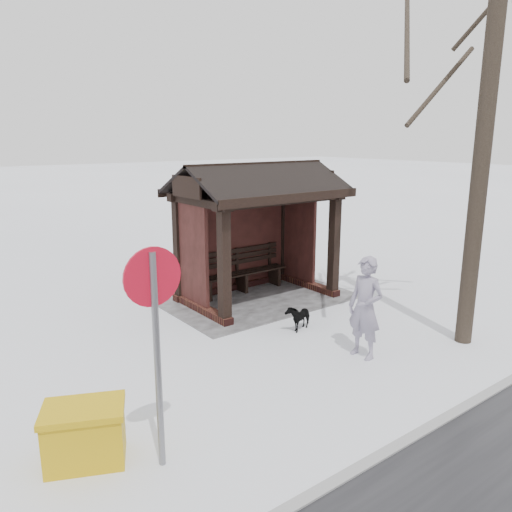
{
  "coord_description": "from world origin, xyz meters",
  "views": [
    {
      "loc": [
        6.62,
        8.68,
        3.62
      ],
      "look_at": [
        0.66,
        0.8,
        1.25
      ],
      "focal_mm": 35.0,
      "sensor_mm": 36.0,
      "label": 1
    }
  ],
  "objects_px": {
    "bus_shelter": "(254,204)",
    "dog": "(299,316)",
    "grit_bin": "(85,434)",
    "pedestrian": "(365,308)",
    "road_sign": "(154,313)"
  },
  "relations": [
    {
      "from": "road_sign",
      "to": "bus_shelter",
      "type": "bearing_deg",
      "value": -136.41
    },
    {
      "from": "pedestrian",
      "to": "dog",
      "type": "height_order",
      "value": "pedestrian"
    },
    {
      "from": "bus_shelter",
      "to": "road_sign",
      "type": "height_order",
      "value": "bus_shelter"
    },
    {
      "from": "pedestrian",
      "to": "dog",
      "type": "relative_size",
      "value": 2.85
    },
    {
      "from": "bus_shelter",
      "to": "dog",
      "type": "relative_size",
      "value": 5.93
    },
    {
      "from": "pedestrian",
      "to": "grit_bin",
      "type": "xyz_separation_m",
      "value": [
        4.69,
        -0.02,
        -0.52
      ]
    },
    {
      "from": "pedestrian",
      "to": "grit_bin",
      "type": "bearing_deg",
      "value": -95.36
    },
    {
      "from": "bus_shelter",
      "to": "dog",
      "type": "xyz_separation_m",
      "value": [
        0.5,
        2.11,
        -1.91
      ]
    },
    {
      "from": "bus_shelter",
      "to": "road_sign",
      "type": "xyz_separation_m",
      "value": [
        4.47,
        4.22,
        -0.36
      ]
    },
    {
      "from": "dog",
      "to": "road_sign",
      "type": "height_order",
      "value": "road_sign"
    },
    {
      "from": "bus_shelter",
      "to": "dog",
      "type": "bearing_deg",
      "value": 76.64
    },
    {
      "from": "dog",
      "to": "pedestrian",
      "type": "bearing_deg",
      "value": -16.1
    },
    {
      "from": "dog",
      "to": "road_sign",
      "type": "xyz_separation_m",
      "value": [
        3.97,
        2.11,
        1.55
      ]
    },
    {
      "from": "grit_bin",
      "to": "road_sign",
      "type": "bearing_deg",
      "value": 165.35
    },
    {
      "from": "bus_shelter",
      "to": "grit_bin",
      "type": "height_order",
      "value": "bus_shelter"
    }
  ]
}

